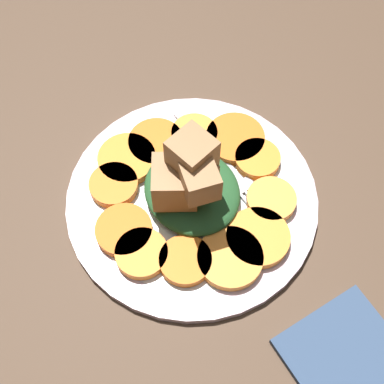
{
  "coord_description": "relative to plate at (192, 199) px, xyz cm",
  "views": [
    {
      "loc": [
        -24.16,
        14.78,
        54.37
      ],
      "look_at": [
        0.0,
        0.0,
        4.1
      ],
      "focal_mm": 50.0,
      "sensor_mm": 36.0,
      "label": 1
    }
  ],
  "objects": [
    {
      "name": "carrot_slice_0",
      "position": [
        -3.25,
        8.04,
        1.12
      ],
      "size": [
        5.47,
        5.47,
        1.08
      ],
      "primitive_type": "cylinder",
      "color": "orange",
      "rests_on": "plate"
    },
    {
      "name": "carrot_slice_9",
      "position": [
        7.69,
        3.92,
        1.12
      ],
      "size": [
        6.58,
        6.58,
        1.08
      ],
      "primitive_type": "cylinder",
      "color": "orange",
      "rests_on": "plate"
    },
    {
      "name": "carrot_slice_7",
      "position": [
        6.62,
        -4.37,
        1.12
      ],
      "size": [
        5.38,
        5.38,
        1.08
      ],
      "primitive_type": "cylinder",
      "color": "orange",
      "rests_on": "plate"
    },
    {
      "name": "carrot_slice_2",
      "position": [
        -8.39,
        0.59,
        1.12
      ],
      "size": [
        6.79,
        6.79,
        1.08
      ],
      "primitive_type": "cylinder",
      "color": "orange",
      "rests_on": "plate"
    },
    {
      "name": "carrot_slice_10",
      "position": [
        5.46,
        6.75,
        1.12
      ],
      "size": [
        5.39,
        5.39,
        1.08
      ],
      "primitive_type": "cylinder",
      "color": "orange",
      "rests_on": "plate"
    },
    {
      "name": "table_slab",
      "position": [
        0.0,
        0.0,
        -1.52
      ],
      "size": [
        120.0,
        120.0,
        2.0
      ],
      "primitive_type": "cube",
      "color": "#4C3828",
      "rests_on": "ground"
    },
    {
      "name": "carrot_slice_5",
      "position": [
        -0.2,
        -8.67,
        1.12
      ],
      "size": [
        5.14,
        5.14,
        1.08
      ],
      "primitive_type": "cylinder",
      "color": "orange",
      "rests_on": "plate"
    },
    {
      "name": "plate",
      "position": [
        0.0,
        0.0,
        0.0
      ],
      "size": [
        27.67,
        27.67,
        1.05
      ],
      "color": "silver",
      "rests_on": "table_slab"
    },
    {
      "name": "carrot_slice_11",
      "position": [
        -0.13,
        8.37,
        1.12
      ],
      "size": [
        6.0,
        6.0,
        1.08
      ],
      "primitive_type": "cylinder",
      "color": "#D56013",
      "rests_on": "plate"
    },
    {
      "name": "carrot_slice_3",
      "position": [
        -8.0,
        -3.14,
        1.12
      ],
      "size": [
        6.69,
        6.69,
        1.08
      ],
      "primitive_type": "cylinder",
      "color": "orange",
      "rests_on": "plate"
    },
    {
      "name": "carrot_slice_6",
      "position": [
        3.66,
        -8.08,
        1.12
      ],
      "size": [
        6.81,
        6.81,
        1.08
      ],
      "primitive_type": "cylinder",
      "color": "orange",
      "rests_on": "plate"
    },
    {
      "name": "carrot_slice_1",
      "position": [
        -6.26,
        4.62,
        1.12
      ],
      "size": [
        5.42,
        5.42,
        1.08
      ],
      "primitive_type": "cylinder",
      "color": "orange",
      "rests_on": "plate"
    },
    {
      "name": "fork",
      "position": [
        1.16,
        -5.24,
        0.78
      ],
      "size": [
        17.99,
        3.2,
        0.4
      ],
      "rotation": [
        0.0,
        0.0,
        0.08
      ],
      "color": "#B2B2B7",
      "rests_on": "plate"
    },
    {
      "name": "carrot_slice_4",
      "position": [
        -5.1,
        -6.93,
        1.12
      ],
      "size": [
        5.39,
        5.39,
        1.08
      ],
      "primitive_type": "cylinder",
      "color": "#F99539",
      "rests_on": "plate"
    },
    {
      "name": "carrot_slice_8",
      "position": [
        7.92,
        -0.43,
        1.12
      ],
      "size": [
        6.37,
        6.37,
        1.08
      ],
      "primitive_type": "cylinder",
      "color": "orange",
      "rests_on": "plate"
    },
    {
      "name": "center_pile",
      "position": [
        -0.11,
        0.3,
        4.17
      ],
      "size": [
        11.16,
        10.12,
        10.34
      ],
      "color": "#235128",
      "rests_on": "plate"
    }
  ]
}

